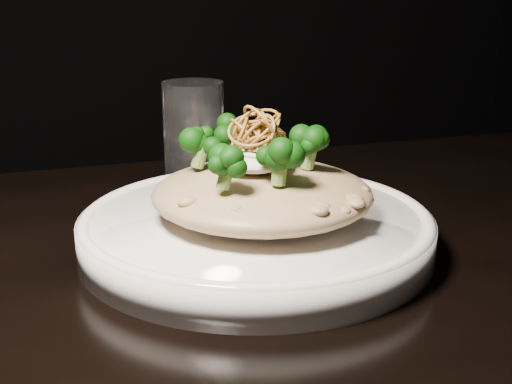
# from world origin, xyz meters

# --- Properties ---
(table) EXTENTS (1.10, 0.80, 0.75)m
(table) POSITION_xyz_m (0.00, 0.00, 0.67)
(table) COLOR black
(table) RESTS_ON ground
(plate) EXTENTS (0.32, 0.32, 0.03)m
(plate) POSITION_xyz_m (-0.06, 0.06, 0.77)
(plate) COLOR white
(plate) RESTS_ON table
(risotto) EXTENTS (0.20, 0.20, 0.04)m
(risotto) POSITION_xyz_m (-0.06, 0.06, 0.80)
(risotto) COLOR brown
(risotto) RESTS_ON plate
(broccoli) EXTENTS (0.16, 0.16, 0.06)m
(broccoli) POSITION_xyz_m (-0.07, 0.06, 0.85)
(broccoli) COLOR black
(broccoli) RESTS_ON risotto
(cheese) EXTENTS (0.07, 0.07, 0.02)m
(cheese) POSITION_xyz_m (-0.07, 0.06, 0.83)
(cheese) COLOR white
(cheese) RESTS_ON risotto
(shallots) EXTENTS (0.06, 0.06, 0.04)m
(shallots) POSITION_xyz_m (-0.07, 0.06, 0.86)
(shallots) COLOR brown
(shallots) RESTS_ON cheese
(drinking_glass) EXTENTS (0.08, 0.08, 0.12)m
(drinking_glass) POSITION_xyz_m (-0.07, 0.27, 0.81)
(drinking_glass) COLOR silver
(drinking_glass) RESTS_ON table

